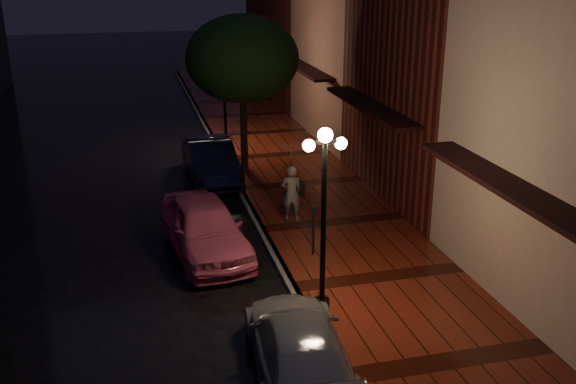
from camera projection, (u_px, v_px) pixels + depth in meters
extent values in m
plane|color=black|center=(262.00, 233.00, 19.23)|extent=(120.00, 120.00, 0.00)
cube|color=#4C190D|center=(333.00, 224.00, 19.72)|extent=(4.50, 60.00, 0.15)
cube|color=#595451|center=(262.00, 231.00, 19.21)|extent=(0.25, 60.00, 0.15)
cube|color=#511914|center=(458.00, 33.00, 20.79)|extent=(5.00, 8.00, 11.00)
cube|color=#8C5951|center=(368.00, 37.00, 28.43)|extent=(5.00, 8.00, 9.00)
cube|color=#511914|center=(307.00, 10.00, 37.37)|extent=(5.00, 12.00, 10.00)
cylinder|color=black|center=(323.00, 230.00, 14.02)|extent=(0.12, 0.12, 4.00)
cylinder|color=black|center=(322.00, 305.00, 14.65)|extent=(0.36, 0.36, 0.30)
cube|color=black|center=(325.00, 142.00, 13.34)|extent=(0.70, 0.08, 0.08)
sphere|color=#FFCD99|center=(325.00, 135.00, 13.29)|extent=(0.32, 0.32, 0.32)
sphere|color=#FFCD99|center=(309.00, 146.00, 13.28)|extent=(0.26, 0.26, 0.26)
sphere|color=#FFCD99|center=(341.00, 143.00, 13.44)|extent=(0.26, 0.26, 0.26)
cylinder|color=black|center=(225.00, 102.00, 26.79)|extent=(0.12, 0.12, 4.00)
cylinder|color=black|center=(226.00, 144.00, 27.42)|extent=(0.36, 0.36, 0.30)
cube|color=black|center=(223.00, 53.00, 26.11)|extent=(0.70, 0.08, 0.08)
sphere|color=#FFCD99|center=(223.00, 50.00, 26.05)|extent=(0.32, 0.32, 0.32)
sphere|color=#FFCD99|center=(215.00, 55.00, 26.04)|extent=(0.26, 0.26, 0.26)
sphere|color=#FFCD99|center=(232.00, 54.00, 26.20)|extent=(0.26, 0.26, 0.26)
cylinder|color=black|center=(244.00, 128.00, 24.24)|extent=(0.28, 0.28, 3.20)
ellipsoid|color=black|center=(242.00, 58.00, 23.36)|extent=(4.16, 4.16, 3.20)
sphere|color=black|center=(258.00, 72.00, 24.27)|extent=(1.80, 1.80, 1.80)
sphere|color=black|center=(229.00, 76.00, 22.75)|extent=(1.80, 1.80, 1.80)
imported|color=#D8597E|center=(205.00, 228.00, 17.64)|extent=(2.45, 4.82, 1.57)
imported|color=black|center=(211.00, 160.00, 23.69)|extent=(1.79, 4.66, 1.52)
imported|color=#939399|center=(298.00, 346.00, 12.48)|extent=(2.19, 4.60, 1.29)
imported|color=silver|center=(291.00, 194.00, 19.51)|extent=(0.72, 0.56, 1.76)
imported|color=silver|center=(292.00, 159.00, 19.13)|extent=(1.02, 1.04, 0.94)
cylinder|color=black|center=(291.00, 181.00, 19.37)|extent=(0.02, 0.02, 1.41)
cube|color=black|center=(301.00, 190.00, 19.49)|extent=(0.14, 0.33, 0.35)
cylinder|color=black|center=(313.00, 234.00, 17.32)|extent=(0.06, 0.06, 1.18)
cube|color=black|center=(314.00, 210.00, 17.09)|extent=(0.15, 0.13, 0.24)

